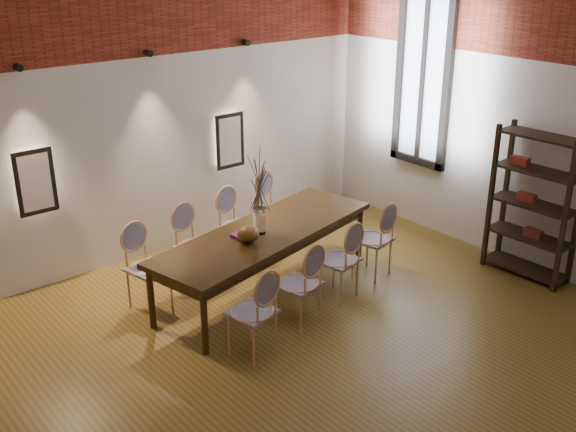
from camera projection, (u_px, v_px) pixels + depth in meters
floor at (332, 381)px, 6.21m from camera, size 7.00×7.00×0.02m
wall_back at (132, 101)px, 7.98m from camera, size 7.00×0.10×4.00m
wall_right at (568, 110)px, 7.55m from camera, size 0.10×7.00×4.00m
niche_left at (34, 182)px, 7.41m from camera, size 0.36×0.06×0.66m
niche_right at (229, 140)px, 8.94m from camera, size 0.36×0.06×0.66m
spot_fixture_left at (18, 67)px, 6.92m from camera, size 0.08×0.10×0.08m
spot_fixture_mid at (148, 53)px, 7.80m from camera, size 0.08×0.10×0.08m
spot_fixture_right at (246, 43)px, 8.63m from camera, size 0.08×0.10×0.08m
window_glass at (424, 73)px, 8.86m from camera, size 0.02×0.78×2.38m
window_frame at (423, 73)px, 8.85m from camera, size 0.08×0.90×2.50m
window_mullion at (423, 73)px, 8.85m from camera, size 0.06×0.06×2.40m
dining_table at (266, 260)px, 7.68m from camera, size 3.03×1.51×0.75m
chair_near_a at (252, 312)px, 6.43m from camera, size 0.52×0.52×0.94m
chair_near_b at (298, 284)px, 6.95m from camera, size 0.52×0.52×0.94m
chair_near_c at (338, 260)px, 7.48m from camera, size 0.52×0.52×0.94m
chair_near_d at (372, 239)px, 8.00m from camera, size 0.52×0.52×0.94m
chair_far_a at (148, 268)px, 7.29m from camera, size 0.52×0.52×0.94m
chair_far_b at (196, 246)px, 7.81m from camera, size 0.52×0.52×0.94m
chair_far_c at (239, 227)px, 8.34m from camera, size 0.52×0.52×0.94m
chair_far_d at (276, 210)px, 8.86m from camera, size 0.52×0.52×0.94m
vase at (260, 221)px, 7.41m from camera, size 0.14×0.14×0.30m
dried_branches at (259, 182)px, 7.24m from camera, size 0.50×0.50×0.70m
bowl at (248, 234)px, 7.23m from camera, size 0.24×0.24×0.18m
book at (244, 234)px, 7.40m from camera, size 0.29×0.23×0.03m
shelving_rack at (534, 204)px, 7.87m from camera, size 0.41×1.01×1.80m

